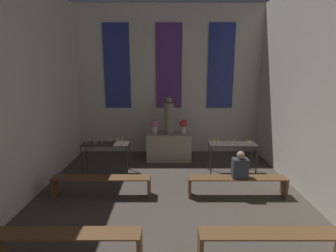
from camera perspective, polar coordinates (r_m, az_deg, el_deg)
The scene contains 12 objects.
wall_back at distance 9.35m, azimuth -0.05°, elevation 9.85°, with size 6.66×0.16×5.12m.
altar at distance 8.74m, azimuth -0.02°, elevation -4.55°, with size 1.46×0.64×0.91m.
statue at distance 8.50m, azimuth -0.02°, elevation 2.02°, with size 0.31×0.31×1.22m.
flower_vase_left at distance 8.57m, azimuth -3.19°, elevation 0.08°, with size 0.26×0.26×0.46m.
flower_vase_right at distance 8.57m, azimuth 3.14°, elevation 0.09°, with size 0.26×0.26×0.46m.
candle_rack_left at distance 7.79m, azimuth -13.66°, elevation -4.53°, with size 1.34×0.52×1.09m.
candle_rack_right at distance 7.81m, azimuth 13.61°, elevation -4.51°, with size 1.34×0.52×1.07m.
pew_second_left at distance 4.77m, azimuth -21.24°, elevation -22.07°, with size 2.33×0.36×0.47m.
pew_second_right at distance 4.79m, azimuth 21.57°, elevation -21.93°, with size 2.33×0.36×0.47m.
pew_back_left at distance 6.57m, azimuth -14.49°, elevation -11.72°, with size 2.33×0.36×0.47m.
pew_back_right at distance 6.58m, azimuth 14.59°, elevation -11.67°, with size 2.33×0.36×0.47m.
person_seated at distance 6.45m, azimuth 15.18°, elevation -8.45°, with size 0.36×0.24×0.64m.
Camera 1 is at (-0.03, 0.27, 2.97)m, focal length 28.00 mm.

